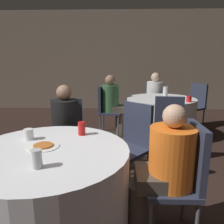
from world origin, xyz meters
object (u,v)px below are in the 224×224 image
object	(u,v)px
chair_near_east	(183,172)
person_black_shirt	(65,134)
table_far	(160,117)
person_green_jacket	(114,105)
soda_can_silver	(37,159)
table_near	(51,192)
chair_far_northeast	(196,102)
chair_near_northeast	(133,138)
soda_can_red	(82,128)
chair_near_north	(67,130)
chair_far_south	(168,123)
person_orange_shirt	(161,172)
person_white_shirt	(155,98)
chair_far_west	(105,106)
pizza_plate_near	(43,146)
bottle_far	(165,93)
chair_far_north	(154,98)

from	to	relation	value
chair_near_east	person_black_shirt	distance (m)	1.42
table_far	person_black_shirt	distance (m)	2.14
person_green_jacket	soda_can_silver	distance (m)	2.88
table_near	chair_far_northeast	distance (m)	3.77
chair_near_northeast	soda_can_red	size ratio (longest dim) A/B	7.70
table_far	chair_near_north	size ratio (longest dim) A/B	1.35
chair_far_south	person_orange_shirt	world-z (taller)	person_orange_shirt
soda_can_silver	soda_can_red	size ratio (longest dim) A/B	1.00
chair_far_south	person_orange_shirt	bearing A→B (deg)	-98.61
person_white_shirt	table_near	bearing A→B (deg)	69.99
table_far	person_black_shirt	world-z (taller)	person_black_shirt
chair_near_north	person_green_jacket	xyz separation A→B (m)	(0.55, 1.51, 0.02)
table_near	chair_far_west	world-z (taller)	chair_far_west
pizza_plate_near	chair_near_northeast	bearing A→B (deg)	43.86
table_far	chair_near_northeast	bearing A→B (deg)	-110.15
person_black_shirt	chair_far_west	bearing A→B (deg)	-108.08
soda_can_silver	soda_can_red	world-z (taller)	same
table_far	person_white_shirt	size ratio (longest dim) A/B	1.10
person_black_shirt	soda_can_silver	world-z (taller)	person_black_shirt
person_white_shirt	soda_can_red	size ratio (longest dim) A/B	9.45
person_green_jacket	bottle_far	distance (m)	0.98
chair_near_east	chair_far_west	distance (m)	2.67
chair_near_north	soda_can_red	size ratio (longest dim) A/B	7.70
chair_far_north	person_black_shirt	size ratio (longest dim) A/B	0.83
chair_far_south	person_orange_shirt	distance (m)	1.45
person_white_shirt	pizza_plate_near	bearing A→B (deg)	68.85
table_far	chair_near_east	size ratio (longest dim) A/B	1.35
person_white_shirt	person_green_jacket	size ratio (longest dim) A/B	1.00
table_far	person_black_shirt	xyz separation A→B (m)	(-1.41, -1.59, 0.20)
chair_near_east	person_orange_shirt	distance (m)	0.17
chair_far_north	person_orange_shirt	distance (m)	3.54
chair_near_northeast	chair_far_north	world-z (taller)	same
table_near	chair_near_east	world-z (taller)	chair_near_east
chair_near_northeast	soda_can_silver	bearing A→B (deg)	99.91
pizza_plate_near	bottle_far	size ratio (longest dim) A/B	1.16
person_black_shirt	person_orange_shirt	distance (m)	1.29
table_far	soda_can_silver	bearing A→B (deg)	-115.04
pizza_plate_near	bottle_far	distance (m)	2.77
person_green_jacket	chair_far_northeast	bearing A→B (deg)	112.82
table_near	bottle_far	distance (m)	2.82
chair_near_north	pizza_plate_near	bearing A→B (deg)	87.07
pizza_plate_near	chair_far_northeast	bearing A→B (deg)	53.77
chair_far_south	chair_far_west	world-z (taller)	same
person_green_jacket	table_far	bearing A→B (deg)	90.00
table_near	soda_can_red	xyz separation A→B (m)	(0.20, 0.35, 0.43)
chair_far_west	chair_far_northeast	bearing A→B (deg)	110.90
chair_near_north	pizza_plate_near	size ratio (longest dim) A/B	3.73
person_green_jacket	soda_can_silver	size ratio (longest dim) A/B	9.42
person_black_shirt	table_far	bearing A→B (deg)	-137.42
person_orange_shirt	soda_can_red	world-z (taller)	person_orange_shirt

